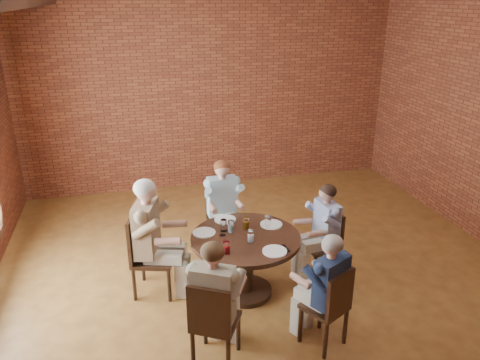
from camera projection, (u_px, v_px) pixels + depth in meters
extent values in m
plane|color=#9C6930|center=(270.00, 289.00, 5.57)|extent=(7.00, 7.00, 0.00)
plane|color=brown|center=(211.00, 92.00, 8.10)|extent=(7.00, 0.00, 7.00)
cylinder|color=#341B11|center=(245.00, 291.00, 5.49)|extent=(0.62, 0.62, 0.06)
cylinder|color=#341B11|center=(246.00, 267.00, 5.37)|extent=(0.18, 0.18, 0.64)
cylinder|color=#331D12|center=(246.00, 238.00, 5.24)|extent=(1.23, 1.23, 0.05)
cube|color=#341B11|center=(321.00, 246.00, 5.66)|extent=(0.41, 0.41, 0.04)
cube|color=#341B11|center=(334.00, 227.00, 5.63)|extent=(0.08, 0.38, 0.43)
cylinder|color=#341B11|center=(302.00, 258.00, 5.83)|extent=(0.04, 0.04, 0.41)
cylinder|color=#341B11|center=(315.00, 271.00, 5.56)|extent=(0.04, 0.04, 0.41)
cylinder|color=#341B11|center=(325.00, 254.00, 5.93)|extent=(0.04, 0.04, 0.41)
cylinder|color=#341B11|center=(338.00, 266.00, 5.66)|extent=(0.04, 0.04, 0.41)
cube|color=#341B11|center=(223.00, 222.00, 6.28)|extent=(0.41, 0.41, 0.04)
cube|color=#341B11|center=(220.00, 199.00, 6.35)|extent=(0.40, 0.05, 0.46)
cylinder|color=#341B11|center=(214.00, 244.00, 6.16)|extent=(0.04, 0.04, 0.41)
cylinder|color=#341B11|center=(239.00, 241.00, 6.25)|extent=(0.04, 0.04, 0.41)
cylinder|color=#341B11|center=(209.00, 232.00, 6.47)|extent=(0.04, 0.04, 0.41)
cylinder|color=#341B11|center=(233.00, 229.00, 6.56)|extent=(0.04, 0.04, 0.41)
cube|color=#341B11|center=(154.00, 259.00, 5.40)|extent=(0.58, 0.58, 0.04)
cube|color=#341B11|center=(134.00, 236.00, 5.30)|extent=(0.17, 0.45, 0.53)
cylinder|color=#341B11|center=(169.00, 286.00, 5.28)|extent=(0.04, 0.04, 0.41)
cylinder|color=#341B11|center=(176.00, 267.00, 5.66)|extent=(0.04, 0.04, 0.41)
cylinder|color=#341B11|center=(134.00, 285.00, 5.30)|extent=(0.04, 0.04, 0.41)
cylinder|color=#341B11|center=(143.00, 266.00, 5.68)|extent=(0.04, 0.04, 0.41)
cube|color=#341B11|center=(216.00, 322.00, 4.36)|extent=(0.55, 0.55, 0.04)
cube|color=#341B11|center=(209.00, 311.00, 4.10)|extent=(0.37, 0.23, 0.46)
cylinder|color=#341B11|center=(238.00, 332.00, 4.55)|extent=(0.04, 0.04, 0.41)
cylinder|color=#341B11|center=(205.00, 326.00, 4.64)|extent=(0.04, 0.04, 0.41)
cylinder|color=#341B11|center=(228.00, 357.00, 4.24)|extent=(0.04, 0.04, 0.41)
cylinder|color=#341B11|center=(193.00, 350.00, 4.33)|extent=(0.04, 0.04, 0.41)
cube|color=#341B11|center=(324.00, 307.00, 4.57)|extent=(0.51, 0.51, 0.04)
cube|color=#341B11|center=(340.00, 294.00, 4.36)|extent=(0.35, 0.21, 0.43)
cylinder|color=#341B11|center=(320.00, 311.00, 4.85)|extent=(0.04, 0.04, 0.41)
cylinder|color=#341B11|center=(300.00, 325.00, 4.66)|extent=(0.04, 0.04, 0.41)
cylinder|color=#341B11|center=(345.00, 326.00, 4.64)|extent=(0.04, 0.04, 0.41)
cylinder|color=#341B11|center=(326.00, 341.00, 4.44)|extent=(0.04, 0.04, 0.41)
cylinder|color=white|center=(271.00, 224.00, 5.49)|extent=(0.26, 0.26, 0.01)
cylinder|color=white|center=(225.00, 219.00, 5.61)|extent=(0.26, 0.26, 0.01)
cylinder|color=white|center=(204.00, 233.00, 5.30)|extent=(0.26, 0.26, 0.01)
cylinder|color=white|center=(275.00, 251.00, 4.91)|extent=(0.26, 0.26, 0.01)
cylinder|color=white|center=(268.00, 222.00, 5.41)|extent=(0.07, 0.07, 0.14)
cylinder|color=white|center=(246.00, 223.00, 5.38)|extent=(0.07, 0.07, 0.14)
cylinder|color=white|center=(224.00, 225.00, 5.33)|extent=(0.07, 0.07, 0.14)
cylinder|color=white|center=(231.00, 226.00, 5.31)|extent=(0.07, 0.07, 0.14)
cylinder|color=white|center=(222.00, 241.00, 4.99)|extent=(0.07, 0.07, 0.14)
cylinder|color=white|center=(226.00, 248.00, 4.86)|extent=(0.07, 0.07, 0.14)
cylinder|color=white|center=(251.00, 236.00, 5.09)|extent=(0.07, 0.07, 0.14)
cube|color=black|center=(284.00, 249.00, 4.97)|extent=(0.09, 0.16, 0.01)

